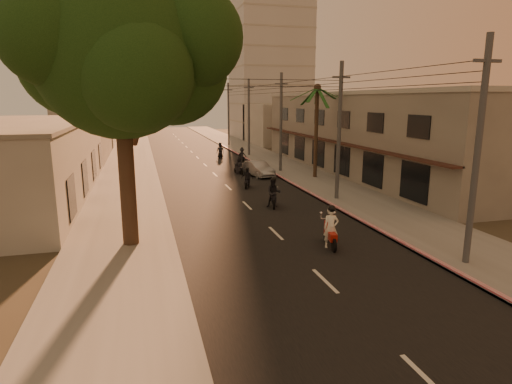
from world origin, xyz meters
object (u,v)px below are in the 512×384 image
at_px(palm_tree, 317,93).
at_px(scooter_mid_a, 274,193).
at_px(scooter_far_b, 242,155).
at_px(scooter_red, 331,229).
at_px(scooter_far_a, 239,166).
at_px(broadleaf_tree, 129,55).
at_px(scooter_far_c, 220,151).
at_px(scooter_mid_b, 247,179).
at_px(parked_car, 258,169).

relative_size(palm_tree, scooter_mid_a, 4.21).
distance_m(palm_tree, scooter_far_b, 13.27).
bearing_deg(palm_tree, scooter_far_b, 109.36).
bearing_deg(scooter_red, scooter_far_a, 99.52).
bearing_deg(scooter_far_b, scooter_red, -97.15).
bearing_deg(broadleaf_tree, scooter_far_c, 72.38).
distance_m(scooter_mid_a, scooter_far_b, 19.91).
distance_m(broadleaf_tree, scooter_mid_b, 15.80).
xyz_separation_m(scooter_far_a, scooter_far_b, (2.01, 7.27, -0.00)).
height_order(palm_tree, parked_car, palm_tree).
distance_m(scooter_mid_a, scooter_far_c, 23.58).
distance_m(scooter_red, scooter_far_b, 27.69).
distance_m(palm_tree, scooter_red, 18.83).
xyz_separation_m(scooter_far_b, scooter_far_c, (-1.66, 3.83, 0.09)).
relative_size(scooter_mid_b, scooter_far_c, 0.88).
bearing_deg(scooter_mid_a, scooter_mid_b, 107.35).
bearing_deg(scooter_red, scooter_mid_b, 102.27).
relative_size(scooter_far_a, scooter_far_b, 0.98).
bearing_deg(scooter_red, scooter_far_c, 99.25).
bearing_deg(scooter_red, scooter_far_b, 95.63).
relative_size(scooter_mid_b, scooter_far_a, 0.98).
relative_size(scooter_red, scooter_far_b, 1.21).
xyz_separation_m(palm_tree, scooter_far_c, (-5.51, 14.79, -6.32)).
relative_size(palm_tree, scooter_mid_b, 5.07).
xyz_separation_m(broadleaf_tree, scooter_mid_a, (8.14, 5.09, -7.59)).
height_order(scooter_red, scooter_far_a, scooter_red).
distance_m(palm_tree, scooter_far_a, 9.44).
height_order(palm_tree, scooter_far_a, palm_tree).
relative_size(broadleaf_tree, scooter_mid_a, 6.22).
bearing_deg(scooter_far_c, broadleaf_tree, -89.65).
xyz_separation_m(scooter_mid_a, parked_car, (2.02, 10.98, -0.22)).
relative_size(scooter_red, scooter_far_c, 1.10).
height_order(scooter_far_a, scooter_far_b, scooter_far_a).
xyz_separation_m(scooter_red, scooter_far_a, (0.37, 20.32, -0.14)).
height_order(scooter_red, parked_car, scooter_red).
relative_size(palm_tree, scooter_far_c, 4.48).
height_order(scooter_red, scooter_far_c, scooter_red).
distance_m(scooter_far_b, parked_car, 8.78).
bearing_deg(scooter_far_c, parked_car, -67.24).
distance_m(broadleaf_tree, scooter_far_a, 21.07).
height_order(scooter_mid_a, scooter_far_c, scooter_mid_a).
bearing_deg(scooter_far_b, scooter_far_c, 111.27).
xyz_separation_m(scooter_far_a, scooter_far_c, (0.35, 11.10, 0.09)).
height_order(broadleaf_tree, scooter_far_b, broadleaf_tree).
xyz_separation_m(palm_tree, scooter_far_b, (-3.85, 10.96, -6.40)).
relative_size(broadleaf_tree, scooter_far_b, 7.26).
height_order(palm_tree, scooter_mid_a, palm_tree).
bearing_deg(broadleaf_tree, scooter_mid_b, 54.70).
relative_size(broadleaf_tree, scooter_red, 6.01).
distance_m(broadleaf_tree, scooter_mid_a, 12.23).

